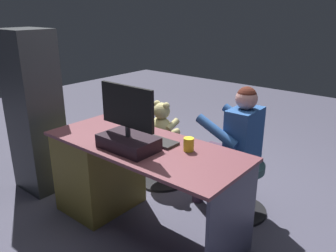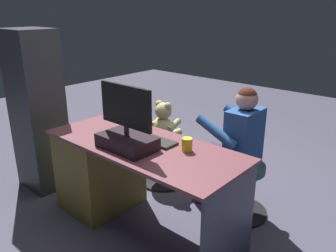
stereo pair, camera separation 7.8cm
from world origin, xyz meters
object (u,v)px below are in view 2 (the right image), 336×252
(computer_mouse, at_px, (124,131))
(tv_remote, at_px, (116,137))
(office_chair_teddy, at_px, (164,157))
(visitor_chair, at_px, (240,185))
(monitor, at_px, (127,132))
(keyboard, at_px, (151,139))
(teddy_bear, at_px, (164,122))
(person, at_px, (234,140))
(cup, at_px, (187,145))
(desk, at_px, (108,168))

(computer_mouse, bearing_deg, tv_remote, 106.88)
(office_chair_teddy, relative_size, visitor_chair, 1.06)
(monitor, xyz_separation_m, keyboard, (-0.02, -0.22, -0.11))
(teddy_bear, xyz_separation_m, person, (-0.78, 0.02, 0.02))
(cup, bearing_deg, tv_remote, 16.28)
(cup, distance_m, office_chair_teddy, 1.07)
(computer_mouse, distance_m, office_chair_teddy, 0.80)
(computer_mouse, height_order, person, person)
(desk, height_order, keyboard, keyboard)
(teddy_bear, height_order, visitor_chair, teddy_bear)
(computer_mouse, relative_size, person, 0.09)
(keyboard, distance_m, tv_remote, 0.28)
(monitor, bearing_deg, person, -115.66)
(office_chair_teddy, bearing_deg, teddy_bear, -90.00)
(monitor, bearing_deg, teddy_bear, -64.74)
(tv_remote, relative_size, person, 0.14)
(computer_mouse, relative_size, tv_remote, 0.64)
(desk, distance_m, keyboard, 0.56)
(monitor, relative_size, keyboard, 1.14)
(computer_mouse, relative_size, office_chair_teddy, 0.19)
(computer_mouse, bearing_deg, cup, -175.58)
(monitor, height_order, keyboard, monitor)
(visitor_chair, bearing_deg, cup, 77.06)
(computer_mouse, height_order, tv_remote, computer_mouse)
(office_chair_teddy, bearing_deg, monitor, 115.62)
(office_chair_teddy, height_order, teddy_bear, teddy_bear)
(tv_remote, height_order, teddy_bear, teddy_bear)
(tv_remote, bearing_deg, monitor, 143.65)
(keyboard, relative_size, teddy_bear, 1.12)
(monitor, distance_m, cup, 0.43)
(visitor_chair, xyz_separation_m, person, (0.09, -0.00, 0.38))
(visitor_chair, bearing_deg, teddy_bear, -1.38)
(cup, bearing_deg, keyboard, 4.00)
(keyboard, bearing_deg, person, -121.70)
(teddy_bear, distance_m, person, 0.78)
(keyboard, bearing_deg, computer_mouse, 4.90)
(monitor, bearing_deg, tv_remote, -19.38)
(cup, xyz_separation_m, office_chair_teddy, (0.74, -0.57, -0.51))
(cup, height_order, tv_remote, cup)
(office_chair_teddy, bearing_deg, desk, 88.75)
(person, bearing_deg, computer_mouse, 43.70)
(desk, relative_size, person, 1.43)
(computer_mouse, xyz_separation_m, tv_remote, (-0.04, 0.12, -0.01))
(monitor, height_order, visitor_chair, monitor)
(keyboard, xyz_separation_m, teddy_bear, (0.42, -0.61, -0.11))
(desk, height_order, person, person)
(computer_mouse, relative_size, teddy_bear, 0.26)
(cup, relative_size, person, 0.09)
(cup, relative_size, visitor_chair, 0.20)
(desk, bearing_deg, teddy_bear, -91.23)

